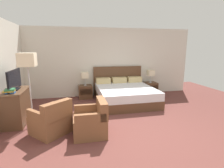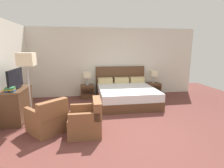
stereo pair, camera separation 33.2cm
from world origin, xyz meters
name	(u,v)px [view 1 (the left image)]	position (x,y,z in m)	size (l,w,h in m)	color
ground_plane	(133,136)	(0.00, 0.00, 0.00)	(10.04, 10.04, 0.00)	brown
wall_back	(105,62)	(0.00, 3.38, 1.28)	(6.94, 0.06, 2.56)	silver
bed	(125,93)	(0.50, 2.33, 0.29)	(1.90, 2.08, 1.12)	brown
nightstand_left	(85,92)	(-0.78, 3.07, 0.24)	(0.49, 0.44, 0.48)	brown
nightstand_right	(150,88)	(1.78, 3.07, 0.24)	(0.49, 0.44, 0.48)	brown
table_lamp_left	(85,75)	(-0.78, 3.07, 0.85)	(0.25, 0.25, 0.49)	#B7B7BC
table_lamp_right	(151,73)	(1.78, 3.07, 0.85)	(0.25, 0.25, 0.49)	#B7B7BC
dresser	(16,106)	(-2.59, 1.27, 0.42)	(0.50, 1.06, 0.83)	brown
tv	(14,80)	(-2.59, 1.36, 1.06)	(0.18, 0.94, 0.49)	black
book_red_cover	(10,93)	(-2.59, 0.98, 0.84)	(0.19, 0.15, 0.04)	#234C8E
book_blue_cover	(9,91)	(-2.61, 0.98, 0.88)	(0.22, 0.18, 0.03)	gold
book_small_top	(10,90)	(-2.59, 0.98, 0.91)	(0.19, 0.20, 0.04)	#2D7042
armchair_by_window	(51,121)	(-1.69, 0.48, 0.28)	(0.97, 0.97, 0.76)	brown
armchair_companion	(92,122)	(-0.85, 0.26, 0.28)	(0.70, 0.69, 0.76)	brown
floor_lamp	(28,64)	(-2.18, 1.02, 1.47)	(0.36, 0.36, 1.72)	#B7B7BC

